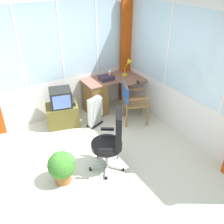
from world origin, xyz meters
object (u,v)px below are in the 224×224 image
object	(u,v)px
space_heater	(95,111)
paper_tray	(107,78)
spray_bottle	(110,74)
office_chair	(112,139)
potted_plant	(62,166)
desk	(98,96)
wooden_armchair	(130,98)
tv_on_stand	(62,110)
desk_lamp	(129,65)
tv_remote	(138,82)

from	to	relation	value
space_heater	paper_tray	bearing A→B (deg)	38.40
spray_bottle	office_chair	bearing A→B (deg)	-119.73
paper_tray	space_heater	world-z (taller)	paper_tray
potted_plant	space_heater	bearing A→B (deg)	44.52
space_heater	potted_plant	xyz separation A→B (m)	(-1.19, -1.17, -0.01)
desk	office_chair	distance (m)	1.87
space_heater	wooden_armchair	bearing A→B (deg)	-21.98
tv_on_stand	desk	bearing A→B (deg)	6.20
tv_on_stand	space_heater	distance (m)	0.69
spray_bottle	tv_on_stand	distance (m)	1.30
desk	office_chair	size ratio (longest dim) A/B	1.18
space_heater	desk_lamp	bearing A→B (deg)	19.12
desk_lamp	tv_on_stand	distance (m)	1.79
tv_remote	office_chair	world-z (taller)	office_chair
potted_plant	tv_remote	bearing A→B (deg)	26.26
paper_tray	space_heater	distance (m)	0.81
tv_remote	potted_plant	xyz separation A→B (m)	(-2.19, -1.08, -0.46)
paper_tray	office_chair	bearing A→B (deg)	-117.63
desk	space_heater	bearing A→B (deg)	-123.89
tv_on_stand	potted_plant	distance (m)	1.62
wooden_armchair	space_heater	world-z (taller)	wooden_armchair
wooden_armchair	potted_plant	world-z (taller)	wooden_armchair
spray_bottle	potted_plant	world-z (taller)	spray_bottle
desk	tv_remote	bearing A→B (deg)	-36.34
paper_tray	tv_on_stand	xyz separation A→B (m)	(-1.10, -0.06, -0.44)
desk_lamp	tv_remote	xyz separation A→B (m)	(-0.07, -0.46, -0.24)
tv_remote	paper_tray	xyz separation A→B (m)	(-0.50, 0.49, 0.03)
wooden_armchair	tv_on_stand	bearing A→B (deg)	154.15
tv_remote	potted_plant	size ratio (longest dim) A/B	0.28
wooden_armchair	space_heater	size ratio (longest dim) A/B	1.38
wooden_armchair	office_chair	bearing A→B (deg)	-135.81
wooden_armchair	desk_lamp	bearing A→B (deg)	58.10
desk_lamp	paper_tray	bearing A→B (deg)	176.77
space_heater	office_chair	bearing A→B (deg)	-106.34
tv_remote	tv_on_stand	xyz separation A→B (m)	(-1.60, 0.43, -0.41)
desk	potted_plant	size ratio (longest dim) A/B	2.36
tv_remote	office_chair	bearing A→B (deg)	-109.95
spray_bottle	space_heater	world-z (taller)	spray_bottle
desk_lamp	space_heater	bearing A→B (deg)	-160.88
spray_bottle	tv_remote	bearing A→B (deg)	-51.96
wooden_armchair	potted_plant	xyz separation A→B (m)	(-1.86, -0.89, -0.26)
desk	spray_bottle	world-z (taller)	spray_bottle
office_chair	wooden_armchair	bearing A→B (deg)	44.19
space_heater	potted_plant	bearing A→B (deg)	-135.48
paper_tray	wooden_armchair	world-z (taller)	wooden_armchair
desk_lamp	tv_remote	world-z (taller)	desk_lamp
wooden_armchair	office_chair	size ratio (longest dim) A/B	0.82
desk	potted_plant	xyz separation A→B (m)	(-1.48, -1.60, -0.10)
desk	spray_bottle	bearing A→B (deg)	-1.91
spray_bottle	tv_on_stand	bearing A→B (deg)	-175.89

